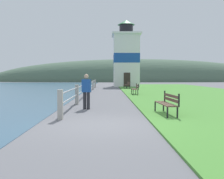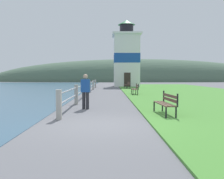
{
  "view_description": "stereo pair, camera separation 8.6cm",
  "coord_description": "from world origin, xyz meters",
  "px_view_note": "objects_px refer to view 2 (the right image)",
  "views": [
    {
      "loc": [
        0.22,
        -8.01,
        1.6
      ],
      "look_at": [
        0.55,
        15.14,
        0.3
      ],
      "focal_mm": 40.0,
      "sensor_mm": 36.0,
      "label": 1
    },
    {
      "loc": [
        0.3,
        -8.01,
        1.6
      ],
      "look_at": [
        0.55,
        15.14,
        0.3
      ],
      "focal_mm": 40.0,
      "sensor_mm": 36.0,
      "label": 2
    }
  ],
  "objects_px": {
    "park_bench_midway": "(136,88)",
    "park_bench_far": "(128,84)",
    "lighthouse": "(126,57)",
    "person_strolling": "(86,90)",
    "park_bench_near": "(166,102)"
  },
  "relations": [
    {
      "from": "park_bench_far",
      "to": "person_strolling",
      "type": "bearing_deg",
      "value": 73.72
    },
    {
      "from": "lighthouse",
      "to": "person_strolling",
      "type": "distance_m",
      "value": 25.13
    },
    {
      "from": "park_bench_near",
      "to": "park_bench_midway",
      "type": "bearing_deg",
      "value": -92.64
    },
    {
      "from": "park_bench_near",
      "to": "person_strolling",
      "type": "distance_m",
      "value": 3.93
    },
    {
      "from": "park_bench_midway",
      "to": "lighthouse",
      "type": "distance_m",
      "value": 16.39
    },
    {
      "from": "park_bench_near",
      "to": "park_bench_far",
      "type": "height_order",
      "value": "same"
    },
    {
      "from": "park_bench_midway",
      "to": "lighthouse",
      "type": "bearing_deg",
      "value": -90.66
    },
    {
      "from": "park_bench_near",
      "to": "park_bench_far",
      "type": "distance_m",
      "value": 20.09
    },
    {
      "from": "park_bench_far",
      "to": "person_strolling",
      "type": "distance_m",
      "value": 18.48
    },
    {
      "from": "park_bench_far",
      "to": "park_bench_midway",
      "type": "bearing_deg",
      "value": 83.8
    },
    {
      "from": "person_strolling",
      "to": "park_bench_near",
      "type": "bearing_deg",
      "value": -106.87
    },
    {
      "from": "park_bench_midway",
      "to": "park_bench_far",
      "type": "height_order",
      "value": "same"
    },
    {
      "from": "park_bench_midway",
      "to": "park_bench_far",
      "type": "distance_m",
      "value": 9.5
    },
    {
      "from": "lighthouse",
      "to": "park_bench_near",
      "type": "bearing_deg",
      "value": -90.45
    },
    {
      "from": "park_bench_near",
      "to": "person_strolling",
      "type": "xyz_separation_m",
      "value": [
        -3.41,
        1.92,
        0.36
      ]
    }
  ]
}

